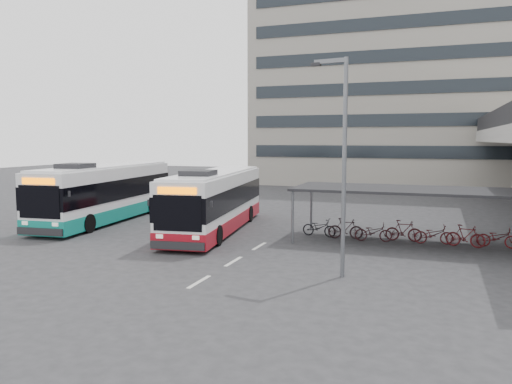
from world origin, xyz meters
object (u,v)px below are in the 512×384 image
(pedestrian, at_px, (193,215))
(lamp_post, at_px, (342,154))
(bus_teal, at_px, (106,193))
(bus_main, at_px, (215,201))

(pedestrian, height_order, lamp_post, lamp_post)
(bus_teal, height_order, pedestrian, bus_teal)
(bus_main, distance_m, bus_teal, 7.44)
(pedestrian, bearing_deg, bus_teal, 101.99)
(bus_teal, xyz_separation_m, lamp_post, (15.17, -7.35, 2.64))
(bus_main, relative_size, bus_teal, 0.96)
(pedestrian, bearing_deg, bus_main, -69.04)
(bus_main, relative_size, lamp_post, 1.54)
(lamp_post, bearing_deg, pedestrian, 152.89)
(bus_teal, relative_size, pedestrian, 8.09)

